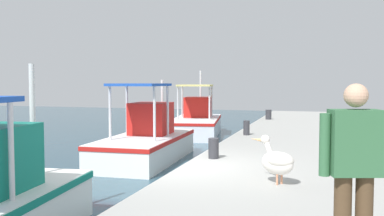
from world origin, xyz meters
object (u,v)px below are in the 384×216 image
at_px(mooring_bollard_nearest, 214,148).
at_px(mooring_bollard_third, 268,115).
at_px(fishing_boat_fourth, 197,122).
at_px(mooring_bollard_second, 246,128).
at_px(fishing_boat_third, 146,141).
at_px(fisherman_standing, 354,166).
at_px(pelican, 277,161).

height_order(mooring_bollard_nearest, mooring_bollard_third, mooring_bollard_nearest).
relative_size(fishing_boat_fourth, mooring_bollard_second, 11.35).
height_order(fishing_boat_third, fisherman_standing, fishing_boat_third).
height_order(fishing_boat_third, fishing_boat_fourth, fishing_boat_fourth).
bearing_deg(mooring_bollard_third, fishing_boat_third, 157.92).
relative_size(fishing_boat_fourth, mooring_bollard_third, 11.90).
distance_m(fisherman_standing, mooring_bollard_third, 16.17).
relative_size(fishing_boat_fourth, pelican, 6.04).
xyz_separation_m(fisherman_standing, mooring_bollard_nearest, (5.18, 2.63, -0.74)).
height_order(pelican, mooring_bollard_third, pelican).
bearing_deg(mooring_bollard_nearest, fisherman_standing, -153.09).
bearing_deg(fishing_boat_third, mooring_bollard_nearest, -136.33).
relative_size(pelican, mooring_bollard_third, 1.97).
height_order(pelican, mooring_bollard_nearest, pelican).
height_order(fishing_boat_fourth, fisherman_standing, fishing_boat_fourth).
xyz_separation_m(fishing_boat_fourth, fisherman_standing, (-15.33, -6.01, 1.13)).
bearing_deg(fishing_boat_fourth, mooring_bollard_second, -149.04).
xyz_separation_m(mooring_bollard_second, mooring_bollard_third, (6.24, 0.00, -0.01)).
distance_m(fishing_boat_third, fishing_boat_fourth, 6.94).
bearing_deg(mooring_bollard_third, pelican, -172.71).
bearing_deg(mooring_bollard_second, mooring_bollard_third, 0.00).
height_order(fishing_boat_third, mooring_bollard_second, fishing_boat_third).
height_order(fishing_boat_fourth, mooring_bollard_third, fishing_boat_fourth).
height_order(mooring_bollard_nearest, mooring_bollard_second, mooring_bollard_second).
relative_size(fishing_boat_fourth, fisherman_standing, 3.15).
relative_size(fishing_boat_third, fishing_boat_fourth, 0.90).
bearing_deg(mooring_bollard_nearest, fishing_boat_third, 43.67).
height_order(fisherman_standing, mooring_bollard_second, fisherman_standing).
distance_m(fishing_boat_fourth, mooring_bollard_nearest, 10.70).
bearing_deg(mooring_bollard_second, fishing_boat_fourth, 30.96).
relative_size(pelican, mooring_bollard_nearest, 1.94).
distance_m(pelican, mooring_bollard_second, 6.77).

